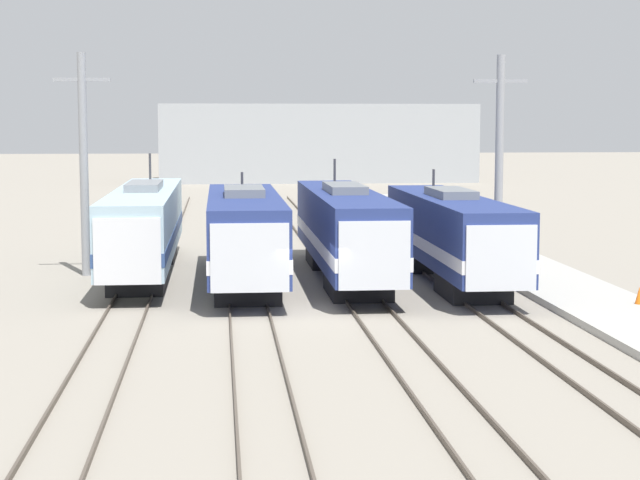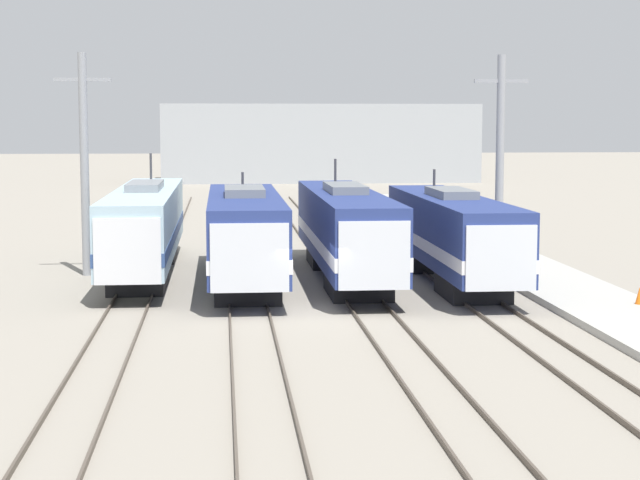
{
  "view_description": "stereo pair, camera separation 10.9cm",
  "coord_description": "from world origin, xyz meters",
  "px_view_note": "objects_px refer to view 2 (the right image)",
  "views": [
    {
      "loc": [
        -3.32,
        -38.69,
        7.04
      ],
      "look_at": [
        0.47,
        1.32,
        2.57
      ],
      "focal_mm": 60.0,
      "sensor_mm": 36.0,
      "label": 1
    },
    {
      "loc": [
        -3.21,
        -38.7,
        7.04
      ],
      "look_at": [
        0.47,
        1.32,
        2.57
      ],
      "focal_mm": 60.0,
      "sensor_mm": 36.0,
      "label": 2
    }
  ],
  "objects_px": {
    "locomotive_far_left": "(145,227)",
    "locomotive_center_right": "(346,231)",
    "traffic_cone": "(639,295)",
    "locomotive_far_right": "(453,235)",
    "catenary_tower_right": "(500,160)",
    "locomotive_center_left": "(245,236)",
    "catenary_tower_left": "(84,162)"
  },
  "relations": [
    {
      "from": "locomotive_far_left",
      "to": "locomotive_center_right",
      "type": "bearing_deg",
      "value": -16.51
    },
    {
      "from": "traffic_cone",
      "to": "locomotive_far_left",
      "type": "bearing_deg",
      "value": 148.65
    },
    {
      "from": "locomotive_far_right",
      "to": "traffic_cone",
      "type": "bearing_deg",
      "value": -53.67
    },
    {
      "from": "locomotive_center_right",
      "to": "locomotive_far_right",
      "type": "distance_m",
      "value": 4.75
    },
    {
      "from": "locomotive_center_right",
      "to": "traffic_cone",
      "type": "relative_size",
      "value": 28.4
    },
    {
      "from": "locomotive_far_right",
      "to": "catenary_tower_right",
      "type": "distance_m",
      "value": 5.95
    },
    {
      "from": "locomotive_far_left",
      "to": "traffic_cone",
      "type": "xyz_separation_m",
      "value": [
        18.98,
        -11.56,
        -1.58
      ]
    },
    {
      "from": "locomotive_center_left",
      "to": "locomotive_center_right",
      "type": "distance_m",
      "value": 4.7
    },
    {
      "from": "locomotive_far_right",
      "to": "catenary_tower_left",
      "type": "xyz_separation_m",
      "value": [
        -16.2,
        4.05,
        3.1
      ]
    },
    {
      "from": "locomotive_center_left",
      "to": "traffic_cone",
      "type": "bearing_deg",
      "value": -27.62
    },
    {
      "from": "traffic_cone",
      "to": "locomotive_center_right",
      "type": "bearing_deg",
      "value": 138.24
    },
    {
      "from": "locomotive_center_left",
      "to": "catenary_tower_right",
      "type": "distance_m",
      "value": 13.06
    },
    {
      "from": "locomotive_center_left",
      "to": "catenary_tower_right",
      "type": "bearing_deg",
      "value": 17.77
    },
    {
      "from": "locomotive_far_left",
      "to": "catenary_tower_right",
      "type": "xyz_separation_m",
      "value": [
        16.61,
        -0.12,
        3.04
      ]
    },
    {
      "from": "locomotive_far_left",
      "to": "catenary_tower_left",
      "type": "distance_m",
      "value": 4.04
    },
    {
      "from": "locomotive_center_right",
      "to": "catenary_tower_right",
      "type": "bearing_deg",
      "value": 18.63
    },
    {
      "from": "locomotive_far_right",
      "to": "traffic_cone",
      "type": "relative_size",
      "value": 26.17
    },
    {
      "from": "locomotive_center_left",
      "to": "locomotive_far_right",
      "type": "relative_size",
      "value": 0.96
    },
    {
      "from": "locomotive_center_left",
      "to": "catenary_tower_left",
      "type": "bearing_deg",
      "value": 151.62
    },
    {
      "from": "locomotive_center_right",
      "to": "locomotive_far_right",
      "type": "height_order",
      "value": "locomotive_center_right"
    },
    {
      "from": "traffic_cone",
      "to": "catenary_tower_left",
      "type": "bearing_deg",
      "value": 152.13
    },
    {
      "from": "traffic_cone",
      "to": "locomotive_center_left",
      "type": "bearing_deg",
      "value": 152.38
    },
    {
      "from": "locomotive_far_left",
      "to": "catenary_tower_left",
      "type": "height_order",
      "value": "catenary_tower_left"
    },
    {
      "from": "locomotive_far_left",
      "to": "locomotive_center_left",
      "type": "distance_m",
      "value": 6.02
    },
    {
      "from": "locomotive_center_left",
      "to": "catenary_tower_left",
      "type": "relative_size",
      "value": 1.63
    },
    {
      "from": "locomotive_far_left",
      "to": "locomotive_center_left",
      "type": "xyz_separation_m",
      "value": [
        4.51,
        -3.99,
        -0.01
      ]
    },
    {
      "from": "catenary_tower_left",
      "to": "catenary_tower_right",
      "type": "distance_m",
      "value": 19.28
    },
    {
      "from": "locomotive_center_right",
      "to": "catenary_tower_left",
      "type": "bearing_deg",
      "value": 167.65
    },
    {
      "from": "locomotive_far_left",
      "to": "locomotive_center_right",
      "type": "xyz_separation_m",
      "value": [
        9.02,
        -2.67,
        0.01
      ]
    },
    {
      "from": "catenary_tower_left",
      "to": "catenary_tower_right",
      "type": "relative_size",
      "value": 1.0
    },
    {
      "from": "locomotive_far_left",
      "to": "locomotive_far_right",
      "type": "relative_size",
      "value": 1.15
    },
    {
      "from": "locomotive_center_left",
      "to": "locomotive_far_right",
      "type": "height_order",
      "value": "locomotive_far_right"
    }
  ]
}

